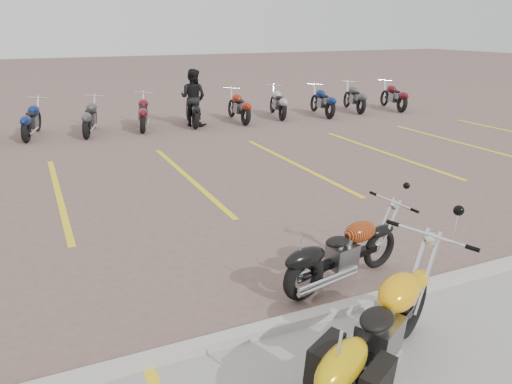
{
  "coord_description": "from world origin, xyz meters",
  "views": [
    {
      "loc": [
        -3.04,
        -6.2,
        3.21
      ],
      "look_at": [
        0.02,
        0.45,
        0.75
      ],
      "focal_mm": 35.0,
      "sensor_mm": 36.0,
      "label": 1
    }
  ],
  "objects": [
    {
      "name": "flame_cruiser",
      "position": [
        0.36,
        -1.39,
        0.4
      ],
      "size": [
        1.96,
        0.53,
        0.81
      ],
      "rotation": [
        0.06,
        0.0,
        0.21
      ],
      "color": "black",
      "rests_on": "ground"
    },
    {
      "name": "curb",
      "position": [
        0.0,
        -2.0,
        0.06
      ],
      "size": [
        60.0,
        0.18,
        0.12
      ],
      "primitive_type": "cube",
      "color": "#ADAAA3",
      "rests_on": "ground"
    },
    {
      "name": "parking_stripes",
      "position": [
        0.0,
        4.0,
        0.0
      ],
      "size": [
        38.0,
        5.5,
        0.01
      ],
      "primitive_type": null,
      "color": "yellow",
      "rests_on": "ground"
    },
    {
      "name": "yellow_cruiser",
      "position": [
        -0.42,
        -3.1,
        0.48
      ],
      "size": [
        2.15,
        1.27,
        0.98
      ],
      "rotation": [
        0.08,
        0.0,
        0.5
      ],
      "color": "black",
      "rests_on": "ground"
    },
    {
      "name": "bg_bike_row",
      "position": [
        1.12,
        9.86,
        0.55
      ],
      "size": [
        19.11,
        2.08,
        1.1
      ],
      "color": "black",
      "rests_on": "ground"
    },
    {
      "name": "person_b",
      "position": [
        1.99,
        9.72,
        0.93
      ],
      "size": [
        1.14,
        1.13,
        1.86
      ],
      "primitive_type": "imported",
      "rotation": [
        0.0,
        0.0,
        2.38
      ],
      "color": "black",
      "rests_on": "ground"
    },
    {
      "name": "ground",
      "position": [
        0.0,
        0.0,
        0.0
      ],
      "size": [
        100.0,
        100.0,
        0.0
      ],
      "primitive_type": "plane",
      "color": "#755953",
      "rests_on": "ground"
    }
  ]
}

